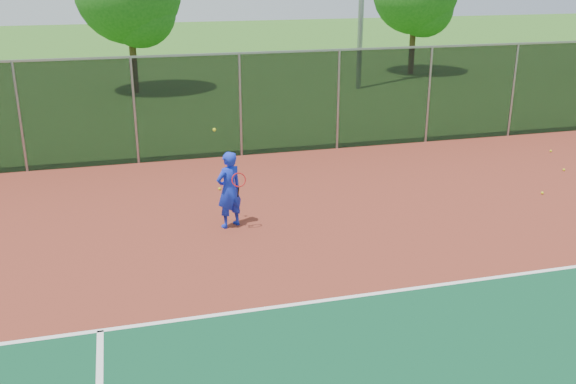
# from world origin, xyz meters

# --- Properties ---
(court_apron) EXTENTS (30.00, 20.00, 0.02)m
(court_apron) POSITION_xyz_m (0.00, 2.00, 0.01)
(court_apron) COLOR maroon
(court_apron) RESTS_ON ground
(fence_back) EXTENTS (30.00, 0.06, 3.03)m
(fence_back) POSITION_xyz_m (0.00, 12.00, 1.56)
(fence_back) COLOR black
(fence_back) RESTS_ON court_apron
(tennis_player) EXTENTS (0.73, 0.73, 2.18)m
(tennis_player) POSITION_xyz_m (-4.30, 6.66, 0.86)
(tennis_player) COLOR #162DD1
(tennis_player) RESTS_ON court_apron
(practice_ball_0) EXTENTS (0.07, 0.07, 0.07)m
(practice_ball_0) POSITION_xyz_m (3.53, 6.68, 0.06)
(practice_ball_0) COLOR #CBCD17
(practice_ball_0) RESTS_ON court_apron
(practice_ball_2) EXTENTS (0.07, 0.07, 0.07)m
(practice_ball_2) POSITION_xyz_m (5.28, 8.18, 0.06)
(practice_ball_2) COLOR #CBCD17
(practice_ball_2) RESTS_ON court_apron
(practice_ball_5) EXTENTS (0.07, 0.07, 0.07)m
(practice_ball_5) POSITION_xyz_m (6.12, 9.90, 0.06)
(practice_ball_5) COLOR #CBCD17
(practice_ball_5) RESTS_ON court_apron
(practice_ball_6) EXTENTS (0.07, 0.07, 0.07)m
(practice_ball_6) POSITION_xyz_m (-4.14, 9.07, 0.06)
(practice_ball_6) COLOR #CBCD17
(practice_ball_6) RESTS_ON court_apron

